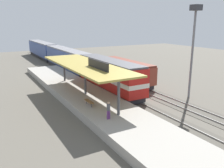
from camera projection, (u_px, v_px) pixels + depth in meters
The scene contains 12 objects.
ground_plane at pixel (129, 93), 33.22m from camera, with size 120.00×120.00×0.00m, color #5B564C.
track_near at pixel (117, 95), 32.25m from camera, with size 3.20×110.00×0.16m.
track_far at pixel (144, 90), 34.45m from camera, with size 3.20×110.00×0.16m.
platform at pixel (86, 97), 29.94m from camera, with size 6.00×44.00×0.90m, color #9E998E.
station_canopy at pixel (85, 65), 28.83m from camera, with size 5.20×18.00×4.70m.
platform_bench at pixel (89, 101), 25.55m from camera, with size 0.44×1.70×0.50m.
locomotive at pixel (109, 75), 33.44m from camera, with size 2.93×14.43×4.44m.
passenger_carriage_front at pixel (67, 59), 48.59m from camera, with size 2.90×20.00×4.24m.
passenger_carriage_rear at pixel (42, 49), 66.08m from camera, with size 2.90×20.00×4.24m.
freight_car at pixel (126, 71), 38.05m from camera, with size 2.80×12.00×3.54m.
light_mast at pixel (194, 33), 29.28m from camera, with size 1.10×1.10×11.70m.
person_waiting at pixel (108, 109), 21.79m from camera, with size 0.34×0.34×1.71m.
Camera 1 is at (-15.85, -26.45, 9.61)m, focal length 38.00 mm.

